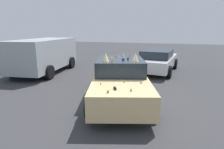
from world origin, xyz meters
TOP-DOWN VIEW (x-y plane):
  - ground_plane at (0.00, 0.00)m, footprint 60.00×60.00m
  - art_car_decorated at (0.04, 0.01)m, footprint 5.00×3.10m
  - parked_van_near_right at (2.88, 5.42)m, footprint 5.22×2.85m
  - parked_sedan_far_left at (5.15, -0.83)m, footprint 4.47×2.29m

SIDE VIEW (x-z plane):
  - ground_plane at x=0.00m, z-range 0.00..0.00m
  - parked_sedan_far_left at x=5.15m, z-range 0.02..1.34m
  - art_car_decorated at x=0.04m, z-range -0.14..1.58m
  - parked_van_near_right at x=2.88m, z-range 0.13..2.06m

